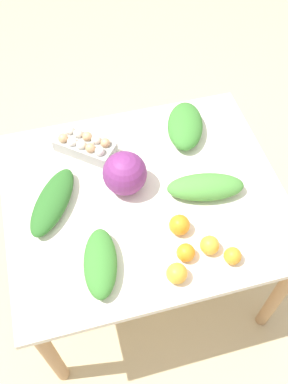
% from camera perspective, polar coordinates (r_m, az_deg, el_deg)
% --- Properties ---
extents(ground_plane, '(8.00, 8.00, 0.00)m').
position_cam_1_polar(ground_plane, '(2.47, 0.00, -10.31)').
color(ground_plane, '#C6B289').
extents(dining_table, '(1.17, 1.00, 0.75)m').
position_cam_1_polar(dining_table, '(1.90, 0.00, -2.09)').
color(dining_table, silver).
rests_on(dining_table, ground_plane).
extents(cabbage_purple, '(0.19, 0.19, 0.19)m').
position_cam_1_polar(cabbage_purple, '(1.77, -2.58, 2.51)').
color(cabbage_purple, '#7A2D75').
rests_on(cabbage_purple, dining_table).
extents(egg_carton, '(0.28, 0.26, 0.09)m').
position_cam_1_polar(egg_carton, '(1.95, -7.88, 6.24)').
color(egg_carton, '#A8A8A3').
rests_on(egg_carton, dining_table).
extents(greens_bunch_kale, '(0.18, 0.31, 0.08)m').
position_cam_1_polar(greens_bunch_kale, '(1.62, -5.84, -9.38)').
color(greens_bunch_kale, '#3D8433').
rests_on(greens_bunch_kale, dining_table).
extents(greens_bunch_scallion, '(0.34, 0.19, 0.09)m').
position_cam_1_polar(greens_bunch_scallion, '(1.80, 8.20, 0.66)').
color(greens_bunch_scallion, '#4C933D').
rests_on(greens_bunch_scallion, dining_table).
extents(greens_bunch_beet_tops, '(0.25, 0.33, 0.10)m').
position_cam_1_polar(greens_bunch_beet_tops, '(2.01, 5.51, 8.80)').
color(greens_bunch_beet_tops, '#3D8433').
rests_on(greens_bunch_beet_tops, dining_table).
extents(greens_bunch_dandelion, '(0.28, 0.36, 0.08)m').
position_cam_1_polar(greens_bunch_dandelion, '(1.79, -12.08, -1.24)').
color(greens_bunch_dandelion, '#2D6B28').
rests_on(greens_bunch_dandelion, dining_table).
extents(orange_0, '(0.07, 0.07, 0.07)m').
position_cam_1_polar(orange_0, '(1.66, 11.72, -8.34)').
color(orange_0, orange).
rests_on(orange_0, dining_table).
extents(orange_1, '(0.08, 0.08, 0.08)m').
position_cam_1_polar(orange_1, '(1.67, 8.74, -7.02)').
color(orange_1, '#F9A833').
rests_on(orange_1, dining_table).
extents(orange_2, '(0.08, 0.08, 0.08)m').
position_cam_1_polar(orange_2, '(1.60, 4.40, -10.77)').
color(orange_2, '#F9A833').
rests_on(orange_2, dining_table).
extents(orange_3, '(0.08, 0.08, 0.08)m').
position_cam_1_polar(orange_3, '(1.69, 4.74, -4.40)').
color(orange_3, orange).
rests_on(orange_3, dining_table).
extents(orange_4, '(0.07, 0.07, 0.07)m').
position_cam_1_polar(orange_4, '(1.64, 5.59, -8.05)').
color(orange_4, orange).
rests_on(orange_4, dining_table).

